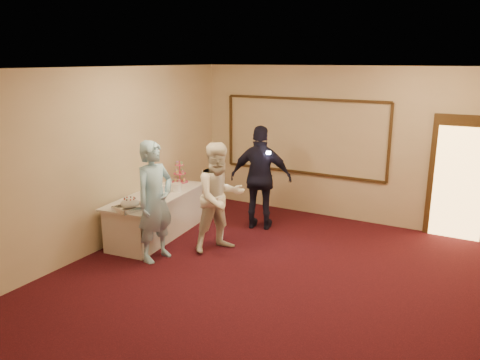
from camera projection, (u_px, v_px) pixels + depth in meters
name	position (u px, v px, depth m)	size (l,w,h in m)	color
floor	(261.00, 289.00, 6.53)	(7.00, 7.00, 0.00)	black
room_walls	(263.00, 146.00, 6.03)	(6.04, 7.04, 3.02)	beige
wall_molding	(303.00, 136.00, 9.45)	(3.45, 0.04, 1.55)	#352210
doorway	(460.00, 179.00, 8.18)	(1.05, 0.07, 2.20)	#352210
buffet_table	(157.00, 215.00, 8.43)	(1.09, 2.30, 0.77)	white
pavlova_tray	(130.00, 205.00, 7.48)	(0.46, 0.57, 0.19)	silver
cupcake_stand	(180.00, 174.00, 9.15)	(0.32, 0.32, 0.47)	#DE426B
plate_stack_a	(161.00, 189.00, 8.40)	(0.19, 0.19, 0.16)	white
plate_stack_b	(177.00, 187.00, 8.51)	(0.18, 0.18, 0.15)	white
tart	(151.00, 198.00, 8.04)	(0.25, 0.25, 0.05)	white
man	(155.00, 201.00, 7.30)	(0.70, 0.46, 1.92)	#9AD4F9
woman	(220.00, 197.00, 7.67)	(0.89, 0.69, 1.82)	white
guest	(261.00, 178.00, 8.68)	(1.14, 0.48, 1.95)	black
camera_flash	(268.00, 153.00, 8.30)	(0.07, 0.04, 0.05)	white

